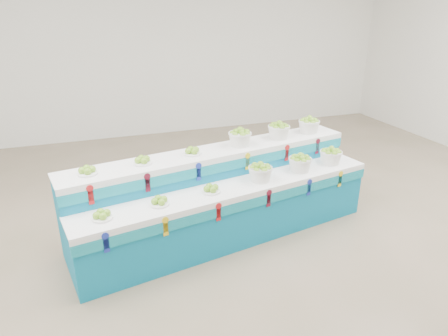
% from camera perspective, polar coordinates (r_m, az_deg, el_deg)
% --- Properties ---
extents(ground, '(10.00, 10.00, 0.00)m').
position_cam_1_polar(ground, '(4.81, 6.32, -11.53)').
color(ground, '#6C6148').
rests_on(ground, ground).
extents(back_wall, '(10.00, 0.00, 10.00)m').
position_cam_1_polar(back_wall, '(8.79, -7.85, 17.71)').
color(back_wall, silver).
rests_on(back_wall, ground).
extents(display_stand, '(3.85, 1.62, 1.02)m').
position_cam_1_polar(display_stand, '(4.88, 0.00, -3.92)').
color(display_stand, '#0A74A0').
rests_on(display_stand, ground).
extents(plate_lower_left, '(0.24, 0.24, 0.10)m').
position_cam_1_polar(plate_lower_left, '(4.10, -16.96, -6.32)').
color(plate_lower_left, white).
rests_on(plate_lower_left, display_stand).
extents(plate_lower_mid, '(0.24, 0.24, 0.10)m').
position_cam_1_polar(plate_lower_mid, '(4.23, -9.15, -4.60)').
color(plate_lower_mid, white).
rests_on(plate_lower_mid, display_stand).
extents(plate_lower_right, '(0.24, 0.24, 0.10)m').
position_cam_1_polar(plate_lower_right, '(4.45, -1.86, -2.90)').
color(plate_lower_right, white).
rests_on(plate_lower_right, display_stand).
extents(basket_lower_left, '(0.33, 0.33, 0.22)m').
position_cam_1_polar(basket_lower_left, '(4.75, 5.17, -0.57)').
color(basket_lower_left, silver).
rests_on(basket_lower_left, display_stand).
extents(basket_lower_mid, '(0.33, 0.33, 0.22)m').
position_cam_1_polar(basket_lower_mid, '(5.09, 10.73, 0.73)').
color(basket_lower_mid, silver).
rests_on(basket_lower_mid, display_stand).
extents(basket_lower_right, '(0.33, 0.33, 0.22)m').
position_cam_1_polar(basket_lower_right, '(5.43, 14.90, 1.71)').
color(basket_lower_right, silver).
rests_on(basket_lower_right, display_stand).
extents(plate_upper_left, '(0.24, 0.24, 0.10)m').
position_cam_1_polar(plate_upper_left, '(4.39, -18.84, -0.29)').
color(plate_upper_left, white).
rests_on(plate_upper_left, display_stand).
extents(plate_upper_mid, '(0.24, 0.24, 0.10)m').
position_cam_1_polar(plate_upper_mid, '(4.52, -11.51, 1.14)').
color(plate_upper_mid, white).
rests_on(plate_upper_mid, display_stand).
extents(plate_upper_right, '(0.24, 0.24, 0.10)m').
position_cam_1_polar(plate_upper_right, '(4.72, -4.55, 2.47)').
color(plate_upper_right, white).
rests_on(plate_upper_right, display_stand).
extents(basket_upper_left, '(0.33, 0.33, 0.22)m').
position_cam_1_polar(basket_upper_left, '(5.00, 2.28, 4.38)').
color(basket_upper_left, silver).
rests_on(basket_upper_left, display_stand).
extents(basket_upper_mid, '(0.33, 0.33, 0.22)m').
position_cam_1_polar(basket_upper_mid, '(5.33, 7.78, 5.32)').
color(basket_upper_mid, silver).
rests_on(basket_upper_mid, display_stand).
extents(basket_upper_right, '(0.33, 0.33, 0.22)m').
position_cam_1_polar(basket_upper_right, '(5.65, 11.96, 6.00)').
color(basket_upper_right, silver).
rests_on(basket_upper_right, display_stand).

